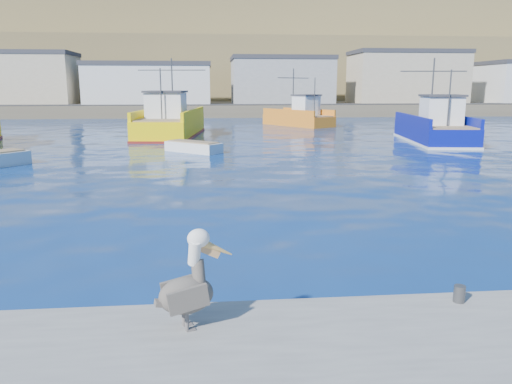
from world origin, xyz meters
TOP-DOWN VIEW (x-y plane):
  - ground at (0.00, 0.00)m, footprint 260.00×260.00m
  - dock_bollards at (0.60, -3.40)m, footprint 36.20×0.20m
  - far_shore at (0.00, 109.20)m, footprint 200.00×81.00m
  - trawler_yellow_b at (-4.57, 32.33)m, footprint 5.90×12.79m
  - trawler_blue at (15.90, 25.62)m, footprint 5.23×10.95m
  - boat_orange at (8.55, 42.59)m, footprint 7.10×8.78m
  - skiff_mid at (-2.31, 21.42)m, footprint 3.87×3.64m
  - pelican at (-1.65, -3.89)m, footprint 1.27×0.74m

SIDE VIEW (x-z plane):
  - ground at x=0.00m, z-range 0.00..0.00m
  - skiff_mid at x=-2.31m, z-range -0.15..0.70m
  - dock_bollards at x=0.60m, z-range 0.50..0.80m
  - trawler_blue at x=15.90m, z-range -2.21..4.21m
  - boat_orange at x=8.55m, z-range -2.01..4.08m
  - trawler_yellow_b at x=-4.57m, z-range -2.23..4.43m
  - pelican at x=-1.65m, z-range 0.38..1.96m
  - far_shore at x=0.00m, z-range -3.02..20.98m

